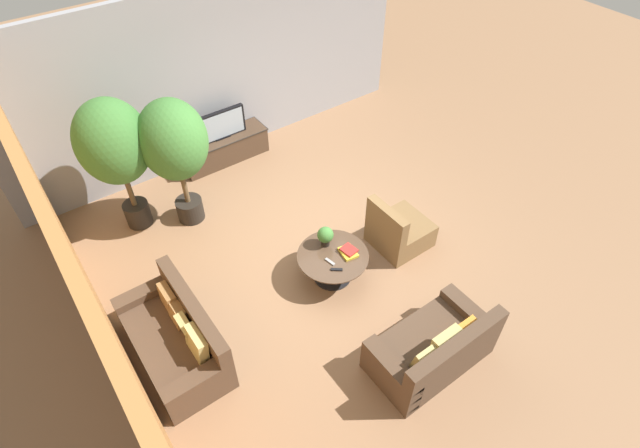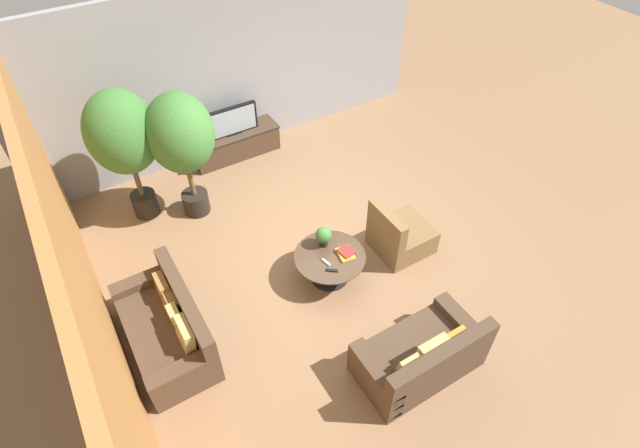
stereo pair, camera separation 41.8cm
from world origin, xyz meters
The scene contains 15 objects.
ground_plane centered at (0.00, 0.00, 0.00)m, with size 24.00×24.00×0.00m, color #8C6647.
back_wall_stone centered at (0.00, 3.26, 1.50)m, with size 7.40×0.12×3.00m, color #939399.
side_wall_left centered at (-3.26, 0.20, 1.50)m, with size 0.12×7.40×3.00m, color #B2753D.
media_console centered at (-0.24, 2.94, 0.25)m, with size 1.62×0.50×0.48m.
television centered at (-0.24, 2.94, 0.74)m, with size 0.93×0.13×0.52m.
coffee_table centered at (-0.31, -0.45, 0.31)m, with size 1.00×1.00×0.45m.
couch_by_wall centered at (-2.62, -0.32, 0.29)m, with size 0.84×1.70×0.84m.
couch_near_entry centered at (-0.16, -2.27, 0.29)m, with size 1.50×0.84×0.84m.
armchair_wicker centered at (0.87, -0.51, 0.27)m, with size 0.80×0.76×0.86m.
potted_palm_tall centered at (-2.15, 2.25, 1.51)m, with size 1.04×1.04×2.21m.
potted_palm_corner centered at (-1.43, 1.88, 1.44)m, with size 0.99×0.99×2.14m.
potted_plant_tabletop centered at (-0.28, -0.22, 0.63)m, with size 0.23×0.23×0.31m.
book_stack centered at (-0.11, -0.54, 0.48)m, with size 0.24×0.29×0.07m.
remote_black centered at (-0.44, -0.69, 0.46)m, with size 0.04×0.16×0.02m, color black.
remote_silver centered at (-0.42, -0.53, 0.46)m, with size 0.04×0.16×0.02m, color gray.
Camera 1 is at (-3.17, -4.09, 5.62)m, focal length 28.00 mm.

